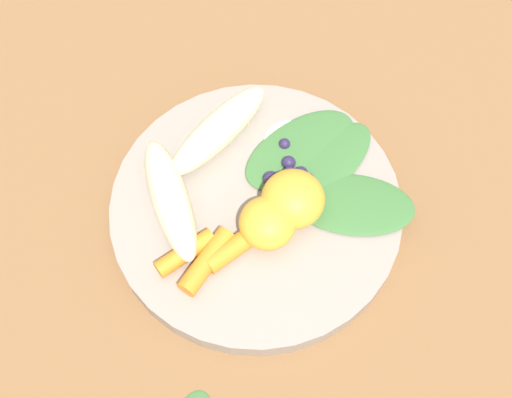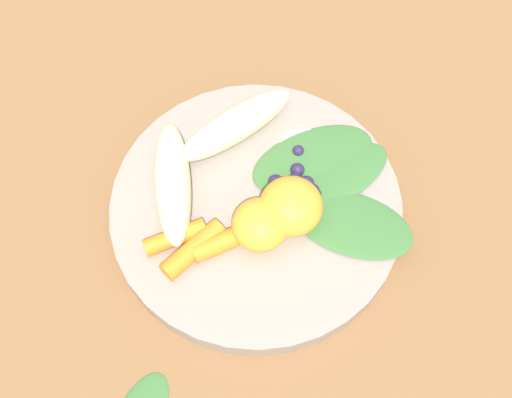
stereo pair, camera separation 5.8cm
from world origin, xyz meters
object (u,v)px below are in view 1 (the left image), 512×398
(banana_peeled_left, at_px, (170,202))
(orange_segment_near, at_px, (293,199))
(bowl, at_px, (256,209))
(banana_peeled_right, at_px, (219,130))

(banana_peeled_left, distance_m, orange_segment_near, 0.11)
(bowl, distance_m, banana_peeled_left, 0.08)
(banana_peeled_right, distance_m, orange_segment_near, 0.10)
(banana_peeled_left, bearing_deg, bowl, 75.56)
(bowl, xyz_separation_m, banana_peeled_right, (-0.03, 0.07, 0.03))
(banana_peeled_right, height_order, orange_segment_near, orange_segment_near)
(bowl, bearing_deg, banana_peeled_left, -177.75)
(bowl, xyz_separation_m, banana_peeled_left, (-0.07, -0.00, 0.03))
(banana_peeled_right, relative_size, orange_segment_near, 2.22)
(banana_peeled_left, bearing_deg, banana_peeled_right, 132.33)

